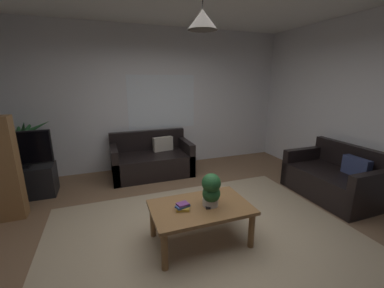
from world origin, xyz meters
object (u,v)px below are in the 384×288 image
at_px(book_on_table_0, 183,208).
at_px(couch_under_window, 152,161).
at_px(couch_right_side, 334,180).
at_px(book_on_table_2, 183,204).
at_px(coffee_table, 201,211).
at_px(remote_on_table_0, 207,205).
at_px(book_on_table_1, 183,206).
at_px(potted_palm_corner, 26,154).
at_px(pendant_lamp, 203,19).
at_px(potted_plant_on_table, 211,190).
at_px(tv_stand, 24,182).
at_px(tv, 18,150).

bearing_deg(book_on_table_0, couch_under_window, 87.49).
bearing_deg(couch_right_side, book_on_table_0, -82.77).
xyz_separation_m(couch_under_window, book_on_table_2, (-0.10, -2.27, 0.25)).
height_order(coffee_table, remote_on_table_0, remote_on_table_0).
distance_m(couch_under_window, coffee_table, 2.27).
bearing_deg(book_on_table_1, book_on_table_0, -100.09).
xyz_separation_m(remote_on_table_0, potted_palm_corner, (-2.34, 2.56, 0.09)).
height_order(coffee_table, pendant_lamp, pendant_lamp).
relative_size(potted_plant_on_table, tv_stand, 0.43).
bearing_deg(couch_under_window, coffee_table, -87.07).
distance_m(book_on_table_1, tv, 2.84).
height_order(book_on_table_2, tv_stand, book_on_table_2).
xyz_separation_m(coffee_table, pendant_lamp, (-0.00, 0.00, 1.98)).
height_order(coffee_table, book_on_table_2, book_on_table_2).
height_order(couch_right_side, book_on_table_0, couch_right_side).
height_order(tv_stand, tv, tv).
relative_size(couch_right_side, coffee_table, 1.21).
relative_size(potted_plant_on_table, potted_palm_corner, 0.31).
distance_m(book_on_table_1, potted_palm_corner, 3.28).
bearing_deg(book_on_table_1, tv_stand, 134.82).
bearing_deg(book_on_table_1, remote_on_table_0, -3.80).
relative_size(remote_on_table_0, pendant_lamp, 0.29).
bearing_deg(potted_palm_corner, tv_stand, -83.43).
xyz_separation_m(coffee_table, tv, (-2.22, 1.98, 0.41)).
distance_m(tv_stand, potted_palm_corner, 0.62).
distance_m(book_on_table_0, tv, 2.84).
relative_size(tv_stand, potted_palm_corner, 0.73).
distance_m(coffee_table, book_on_table_1, 0.24).
distance_m(couch_right_side, book_on_table_1, 2.68).
relative_size(book_on_table_1, potted_palm_corner, 0.12).
xyz_separation_m(couch_right_side, tv, (-4.65, 1.66, 0.52)).
height_order(book_on_table_1, potted_palm_corner, potted_palm_corner).
bearing_deg(tv_stand, potted_plant_on_table, -41.28).
relative_size(couch_right_side, book_on_table_1, 8.71).
xyz_separation_m(book_on_table_1, tv_stand, (-2.00, 2.01, -0.25)).
height_order(book_on_table_0, tv, tv).
relative_size(couch_under_window, potted_plant_on_table, 3.90).
bearing_deg(tv, pendant_lamp, -41.80).
bearing_deg(potted_plant_on_table, potted_palm_corner, 132.85).
xyz_separation_m(coffee_table, book_on_table_1, (-0.22, -0.01, 0.11)).
height_order(couch_under_window, book_on_table_1, couch_under_window).
xyz_separation_m(tv_stand, tv, (0.00, -0.02, 0.55)).
height_order(remote_on_table_0, pendant_lamp, pendant_lamp).
bearing_deg(book_on_table_0, book_on_table_2, 73.23).
bearing_deg(couch_right_side, couch_under_window, -127.36).
relative_size(book_on_table_0, remote_on_table_0, 0.88).
height_order(book_on_table_1, tv, tv).
bearing_deg(remote_on_table_0, couch_under_window, -71.80).
xyz_separation_m(book_on_table_0, book_on_table_1, (0.00, 0.00, 0.03)).
relative_size(coffee_table, tv_stand, 1.24).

